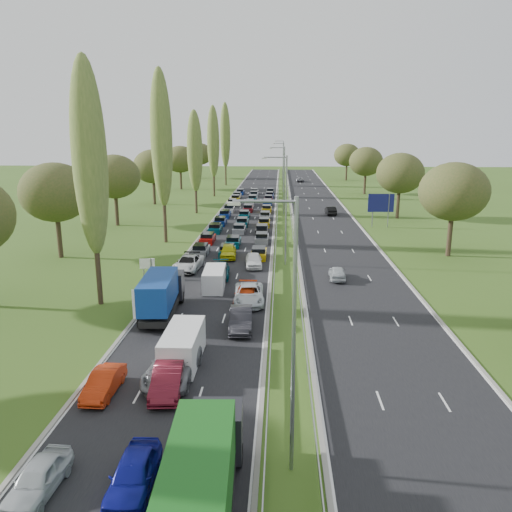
{
  "coord_description": "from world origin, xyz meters",
  "views": [
    {
      "loc": [
        3.89,
        -11.04,
        14.36
      ],
      "look_at": [
        1.33,
        40.73,
        1.5
      ],
      "focal_mm": 35.0,
      "sensor_mm": 36.0,
      "label": 1
    }
  ],
  "objects_px": {
    "green_lorry": "(197,511)",
    "direction_sign": "(381,204)",
    "info_sign": "(147,266)",
    "blue_lorry": "(161,294)",
    "near_car_0": "(38,478)",
    "near_car_3": "(188,263)",
    "near_car_1": "(104,383)",
    "white_van_front": "(183,344)",
    "near_car_2": "(188,263)",
    "white_van_rear": "(215,278)"
  },
  "relations": [
    {
      "from": "near_car_1",
      "to": "near_car_0",
      "type": "bearing_deg",
      "value": -88.16
    },
    {
      "from": "near_car_0",
      "to": "green_lorry",
      "type": "xyz_separation_m",
      "value": [
        7.04,
        -2.95,
        1.31
      ]
    },
    {
      "from": "info_sign",
      "to": "direction_sign",
      "type": "bearing_deg",
      "value": 45.99
    },
    {
      "from": "white_van_front",
      "to": "white_van_rear",
      "type": "height_order",
      "value": "white_van_front"
    },
    {
      "from": "near_car_1",
      "to": "info_sign",
      "type": "height_order",
      "value": "info_sign"
    },
    {
      "from": "near_car_0",
      "to": "near_car_3",
      "type": "distance_m",
      "value": 34.04
    },
    {
      "from": "near_car_2",
      "to": "near_car_3",
      "type": "height_order",
      "value": "near_car_2"
    },
    {
      "from": "direction_sign",
      "to": "white_van_front",
      "type": "bearing_deg",
      "value": -114.24
    },
    {
      "from": "white_van_front",
      "to": "direction_sign",
      "type": "height_order",
      "value": "direction_sign"
    },
    {
      "from": "near_car_3",
      "to": "white_van_rear",
      "type": "bearing_deg",
      "value": -58.04
    },
    {
      "from": "near_car_0",
      "to": "white_van_front",
      "type": "height_order",
      "value": "white_van_front"
    },
    {
      "from": "near_car_1",
      "to": "white_van_front",
      "type": "bearing_deg",
      "value": 51.26
    },
    {
      "from": "white_van_rear",
      "to": "near_car_0",
      "type": "bearing_deg",
      "value": -100.04
    },
    {
      "from": "near_car_1",
      "to": "near_car_3",
      "type": "bearing_deg",
      "value": 91.24
    },
    {
      "from": "near_car_1",
      "to": "near_car_2",
      "type": "bearing_deg",
      "value": 91.14
    },
    {
      "from": "green_lorry",
      "to": "info_sign",
      "type": "xyz_separation_m",
      "value": [
        -10.6,
        33.57,
        -0.62
      ]
    },
    {
      "from": "info_sign",
      "to": "direction_sign",
      "type": "distance_m",
      "value": 41.51
    },
    {
      "from": "near_car_0",
      "to": "direction_sign",
      "type": "xyz_separation_m",
      "value": [
        25.24,
        60.44,
        2.89
      ]
    },
    {
      "from": "info_sign",
      "to": "blue_lorry",
      "type": "bearing_deg",
      "value": -69.15
    },
    {
      "from": "near_car_2",
      "to": "blue_lorry",
      "type": "distance_m",
      "value": 13.62
    },
    {
      "from": "green_lorry",
      "to": "white_van_front",
      "type": "height_order",
      "value": "green_lorry"
    },
    {
      "from": "info_sign",
      "to": "direction_sign",
      "type": "xyz_separation_m",
      "value": [
        28.8,
        29.81,
        2.2
      ]
    },
    {
      "from": "white_van_rear",
      "to": "direction_sign",
      "type": "bearing_deg",
      "value": 53.73
    },
    {
      "from": "near_car_2",
      "to": "green_lorry",
      "type": "bearing_deg",
      "value": -74.56
    },
    {
      "from": "near_car_1",
      "to": "white_van_rear",
      "type": "distance_m",
      "value": 20.23
    },
    {
      "from": "near_car_3",
      "to": "direction_sign",
      "type": "xyz_separation_m",
      "value": [
        25.33,
        26.4,
        2.79
      ]
    },
    {
      "from": "near_car_2",
      "to": "near_car_3",
      "type": "relative_size",
      "value": 1.06
    },
    {
      "from": "near_car_3",
      "to": "near_car_1",
      "type": "bearing_deg",
      "value": -88.93
    },
    {
      "from": "near_car_3",
      "to": "white_van_rear",
      "type": "distance_m",
      "value": 7.19
    },
    {
      "from": "near_car_2",
      "to": "near_car_1",
      "type": "bearing_deg",
      "value": -85.48
    },
    {
      "from": "near_car_0",
      "to": "near_car_2",
      "type": "height_order",
      "value": "near_car_2"
    },
    {
      "from": "near_car_3",
      "to": "green_lorry",
      "type": "xyz_separation_m",
      "value": [
        7.13,
        -36.98,
        1.21
      ]
    },
    {
      "from": "near_car_1",
      "to": "blue_lorry",
      "type": "relative_size",
      "value": 0.49
    },
    {
      "from": "green_lorry",
      "to": "white_van_rear",
      "type": "bearing_deg",
      "value": 93.83
    },
    {
      "from": "near_car_0",
      "to": "near_car_3",
      "type": "xyz_separation_m",
      "value": [
        -0.09,
        34.04,
        0.1
      ]
    },
    {
      "from": "white_van_rear",
      "to": "info_sign",
      "type": "xyz_separation_m",
      "value": [
        -7.16,
        2.76,
        0.37
      ]
    },
    {
      "from": "near_car_1",
      "to": "blue_lorry",
      "type": "xyz_separation_m",
      "value": [
        0.37,
        12.56,
        1.14
      ]
    },
    {
      "from": "near_car_0",
      "to": "blue_lorry",
      "type": "height_order",
      "value": "blue_lorry"
    },
    {
      "from": "white_van_front",
      "to": "direction_sign",
      "type": "bearing_deg",
      "value": 65.66
    },
    {
      "from": "green_lorry",
      "to": "direction_sign",
      "type": "xyz_separation_m",
      "value": [
        18.2,
        63.38,
        1.58
      ]
    },
    {
      "from": "info_sign",
      "to": "near_car_2",
      "type": "bearing_deg",
      "value": 44.76
    },
    {
      "from": "near_car_0",
      "to": "direction_sign",
      "type": "height_order",
      "value": "direction_sign"
    },
    {
      "from": "near_car_0",
      "to": "info_sign",
      "type": "distance_m",
      "value": 30.84
    },
    {
      "from": "near_car_2",
      "to": "white_van_rear",
      "type": "relative_size",
      "value": 1.14
    },
    {
      "from": "near_car_1",
      "to": "blue_lorry",
      "type": "height_order",
      "value": "blue_lorry"
    },
    {
      "from": "near_car_1",
      "to": "blue_lorry",
      "type": "bearing_deg",
      "value": 89.54
    },
    {
      "from": "near_car_0",
      "to": "white_van_rear",
      "type": "xyz_separation_m",
      "value": [
        3.6,
        27.87,
        0.32
      ]
    },
    {
      "from": "near_car_2",
      "to": "white_van_rear",
      "type": "xyz_separation_m",
      "value": [
        3.65,
        -6.24,
        0.21
      ]
    },
    {
      "from": "blue_lorry",
      "to": "info_sign",
      "type": "distance_m",
      "value": 10.81
    },
    {
      "from": "near_car_2",
      "to": "white_van_rear",
      "type": "height_order",
      "value": "white_van_rear"
    }
  ]
}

